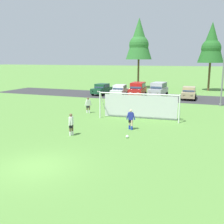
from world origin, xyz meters
TOP-DOWN VIEW (x-y plane):
  - ground_plane at (0.00, 15.00)m, footprint 400.00×400.00m
  - parking_lot_strip at (0.00, 27.80)m, footprint 52.00×8.40m
  - soccer_ball at (2.84, 6.59)m, footprint 0.22×0.22m
  - soccer_goal at (1.97, 12.99)m, footprint 7.54×2.51m
  - player_striker_near at (2.38, 8.89)m, footprint 0.75×0.32m
  - player_midfield_center at (-3.69, 13.58)m, footprint 0.62×0.55m
  - player_defender_far at (-1.21, 5.73)m, footprint 0.30×0.75m
  - parked_car_slot_far_left at (-8.17, 27.55)m, footprint 2.29×4.33m
  - parked_car_slot_left at (-4.91, 26.78)m, footprint 2.27×4.32m
  - parked_car_slot_center_left at (-2.13, 26.95)m, footprint 2.38×4.72m
  - parked_car_slot_center at (0.73, 28.06)m, footprint 2.36×4.71m
  - parked_car_slot_center_right at (5.13, 27.62)m, footprint 2.17×4.27m
  - tree_left_edge at (-5.44, 39.12)m, footprint 4.93×4.93m
  - tree_mid_left at (7.45, 39.27)m, footprint 4.42×4.42m

SIDE VIEW (x-z plane):
  - ground_plane at x=0.00m, z-range 0.00..0.00m
  - parking_lot_strip at x=0.00m, z-range 0.00..0.01m
  - soccer_ball at x=2.84m, z-range 0.00..0.22m
  - player_striker_near at x=2.38m, z-range 0.00..1.64m
  - player_midfield_center at x=-3.69m, z-range 0.00..1.64m
  - player_defender_far at x=-1.21m, z-range 0.00..1.64m
  - parked_car_slot_far_left at x=-8.17m, z-range 0.02..1.74m
  - parked_car_slot_left at x=-4.91m, z-range 0.02..1.74m
  - parked_car_slot_center_right at x=5.13m, z-range 0.02..1.74m
  - parked_car_slot_center_left at x=-2.13m, z-range 0.03..2.19m
  - parked_car_slot_center at x=0.73m, z-range 0.03..2.19m
  - soccer_goal at x=1.97m, z-range 0.01..2.58m
  - tree_mid_left at x=7.45m, z-range 2.22..14.01m
  - tree_left_edge at x=-5.44m, z-range 2.47..15.61m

